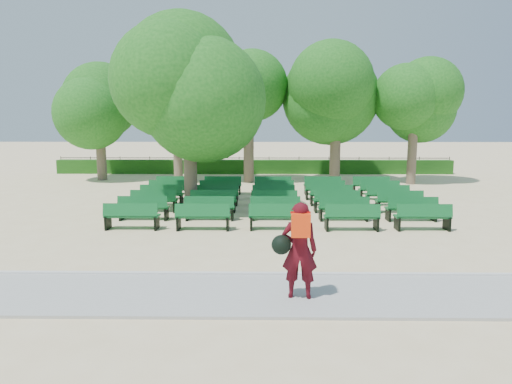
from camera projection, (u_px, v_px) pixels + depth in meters
ground at (247, 218)px, 16.37m from camera, size 120.00×120.00×0.00m
paving at (236, 295)px, 9.05m from camera, size 30.00×2.20×0.06m
curb at (238, 275)px, 10.18m from camera, size 30.00×0.12×0.10m
hedge at (254, 167)px, 30.13m from camera, size 26.00×0.70×0.90m
fence at (254, 173)px, 30.59m from camera, size 26.00×0.10×1.02m
tree_line at (253, 181)px, 26.25m from camera, size 21.80×6.80×7.04m
bench_array at (274, 206)px, 18.13m from camera, size 1.76×0.65×1.09m
tree_among at (189, 96)px, 17.03m from camera, size 4.89×4.89×6.59m
person at (298, 249)px, 8.69m from camera, size 0.90×0.55×1.88m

